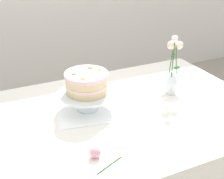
# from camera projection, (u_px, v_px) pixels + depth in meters

# --- Properties ---
(dining_table) EXTENTS (1.40, 1.00, 0.74)m
(dining_table) POSITION_uv_depth(u_px,v_px,m) (129.00, 127.00, 1.63)
(dining_table) COLOR white
(dining_table) RESTS_ON ground
(linen_napkin) EXTENTS (0.37, 0.37, 0.00)m
(linen_napkin) POSITION_uv_depth(u_px,v_px,m) (88.00, 109.00, 1.61)
(linen_napkin) COLOR white
(linen_napkin) RESTS_ON dining_table
(cake_stand) EXTENTS (0.29, 0.29, 0.10)m
(cake_stand) POSITION_uv_depth(u_px,v_px,m) (87.00, 95.00, 1.58)
(cake_stand) COLOR silver
(cake_stand) RESTS_ON linen_napkin
(layer_cake) EXTENTS (0.22, 0.22, 0.11)m
(layer_cake) POSITION_uv_depth(u_px,v_px,m) (87.00, 82.00, 1.55)
(layer_cake) COLOR beige
(layer_cake) RESTS_ON cake_stand
(flower_vase) EXTENTS (0.11, 0.11, 0.34)m
(flower_vase) POSITION_uv_depth(u_px,v_px,m) (172.00, 73.00, 1.73)
(flower_vase) COLOR silver
(flower_vase) RESTS_ON dining_table
(fallen_rose) EXTENTS (0.13, 0.13, 0.05)m
(fallen_rose) POSITION_uv_depth(u_px,v_px,m) (96.00, 152.00, 1.26)
(fallen_rose) COLOR #2D6028
(fallen_rose) RESTS_ON dining_table
(loose_petal_0) EXTENTS (0.04, 0.03, 0.01)m
(loose_petal_0) POSITION_uv_depth(u_px,v_px,m) (192.00, 87.00, 1.84)
(loose_petal_0) COLOR pink
(loose_petal_0) RESTS_ON dining_table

